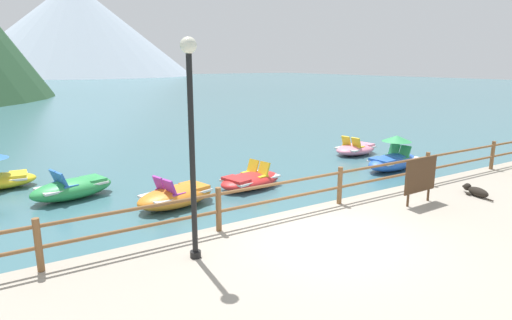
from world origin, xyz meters
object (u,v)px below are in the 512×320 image
object	(u,v)px
dog_resting	(476,191)
pedal_boat_4	(176,196)
pedal_boat_2	(393,159)
lamp_post	(191,130)
pedal_boat_5	(250,180)
sign_board	(420,176)
pedal_boat_1	(356,149)
pedal_boat_6	(73,188)

from	to	relation	value
dog_resting	pedal_boat_4	world-z (taller)	pedal_boat_4
dog_resting	pedal_boat_2	world-z (taller)	pedal_boat_2
lamp_post	dog_resting	size ratio (longest dim) A/B	3.70
dog_resting	pedal_boat_5	world-z (taller)	pedal_boat_5
sign_board	pedal_boat_2	bearing A→B (deg)	47.21
pedal_boat_4	dog_resting	bearing A→B (deg)	-34.13
lamp_post	pedal_boat_1	bearing A→B (deg)	31.69
sign_board	pedal_boat_4	xyz separation A→B (m)	(-4.84, 4.16, -0.83)
pedal_boat_1	pedal_boat_2	bearing A→B (deg)	-106.18
dog_resting	pedal_boat_2	bearing A→B (deg)	68.38
dog_resting	pedal_boat_1	size ratio (longest dim) A/B	0.46
dog_resting	pedal_boat_2	size ratio (longest dim) A/B	0.39
pedal_boat_2	dog_resting	bearing A→B (deg)	-111.62
pedal_boat_2	pedal_boat_5	distance (m)	5.76
sign_board	dog_resting	size ratio (longest dim) A/B	1.13
pedal_boat_4	pedal_boat_5	world-z (taller)	pedal_boat_4
lamp_post	pedal_boat_4	distance (m)	4.85
pedal_boat_2	pedal_boat_5	bearing A→B (deg)	171.90
dog_resting	pedal_boat_2	xyz separation A→B (m)	(1.67, 4.21, -0.12)
pedal_boat_4	pedal_boat_6	world-z (taller)	pedal_boat_6
pedal_boat_1	pedal_boat_6	world-z (taller)	pedal_boat_6
pedal_boat_1	pedal_boat_2	xyz separation A→B (m)	(-0.79, -2.73, 0.16)
sign_board	pedal_boat_5	distance (m)	5.19
sign_board	pedal_boat_5	world-z (taller)	sign_board
pedal_boat_6	lamp_post	bearing A→B (deg)	-79.88
lamp_post	dog_resting	xyz separation A→B (m)	(7.90, -0.54, -2.23)
pedal_boat_4	pedal_boat_6	distance (m)	3.24
sign_board	dog_resting	world-z (taller)	sign_board
sign_board	pedal_boat_5	xyz separation A→B (m)	(-2.17, 4.63, -0.89)
pedal_boat_1	pedal_boat_5	xyz separation A→B (m)	(-6.50, -1.92, -0.00)
pedal_boat_5	pedal_boat_6	world-z (taller)	pedal_boat_6
sign_board	pedal_boat_1	distance (m)	7.90
dog_resting	pedal_boat_4	bearing A→B (deg)	145.87
lamp_post	pedal_boat_1	size ratio (longest dim) A/B	1.69
dog_resting	pedal_boat_2	distance (m)	4.53
pedal_boat_2	pedal_boat_5	size ratio (longest dim) A/B	1.08
dog_resting	pedal_boat_5	bearing A→B (deg)	128.79
pedal_boat_2	lamp_post	bearing A→B (deg)	-159.02
lamp_post	pedal_boat_2	world-z (taller)	lamp_post
pedal_boat_1	pedal_boat_2	distance (m)	2.84
pedal_boat_4	lamp_post	bearing A→B (deg)	-106.62
pedal_boat_1	pedal_boat_6	bearing A→B (deg)	-179.36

